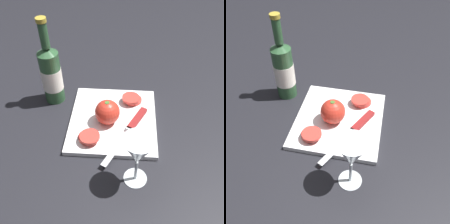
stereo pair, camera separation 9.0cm
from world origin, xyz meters
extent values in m
plane|color=black|center=(0.00, 0.00, 0.00)|extent=(3.00, 3.00, 0.00)
cube|color=white|center=(0.07, 0.00, 0.01)|extent=(0.32, 0.30, 0.02)
cylinder|color=#2D5633|center=(0.18, 0.23, 0.10)|extent=(0.07, 0.07, 0.20)
cone|color=#2D5633|center=(0.18, 0.23, 0.21)|extent=(0.07, 0.07, 0.02)
cylinder|color=#2D5633|center=(0.18, 0.23, 0.27)|extent=(0.03, 0.03, 0.09)
cylinder|color=#B29933|center=(0.18, 0.23, 0.32)|extent=(0.03, 0.03, 0.01)
cylinder|color=white|center=(0.18, 0.23, 0.10)|extent=(0.08, 0.08, 0.08)
cylinder|color=silver|center=(-0.16, -0.08, 0.00)|extent=(0.07, 0.07, 0.00)
cylinder|color=silver|center=(-0.16, -0.08, 0.04)|extent=(0.01, 0.01, 0.08)
cone|color=silver|center=(-0.16, -0.08, 0.13)|extent=(0.09, 0.09, 0.09)
cone|color=#DBCC84|center=(-0.16, -0.08, 0.10)|extent=(0.03, 0.03, 0.04)
sphere|color=red|center=(0.05, 0.02, 0.06)|extent=(0.09, 0.09, 0.09)
cylinder|color=#47702D|center=(0.05, 0.02, 0.10)|extent=(0.02, 0.02, 0.01)
cube|color=silver|center=(-0.06, -0.02, 0.02)|extent=(0.16, 0.09, 0.00)
cube|color=silver|center=(0.01, -0.06, 0.02)|extent=(0.02, 0.03, 0.01)
cube|color=maroon|center=(0.06, -0.08, 0.02)|extent=(0.11, 0.07, 0.01)
cylinder|color=#D63D33|center=(-0.03, 0.08, 0.02)|extent=(0.07, 0.07, 0.01)
cylinder|color=#D63D33|center=(-0.04, 0.07, 0.03)|extent=(0.07, 0.07, 0.01)
cylinder|color=#D63D33|center=(-0.04, 0.07, 0.04)|extent=(0.07, 0.07, 0.01)
cylinder|color=#D63D33|center=(0.17, -0.07, 0.02)|extent=(0.07, 0.07, 0.01)
cylinder|color=#D63D33|center=(0.16, -0.06, 0.03)|extent=(0.07, 0.07, 0.01)
cylinder|color=#D63D33|center=(0.16, -0.06, 0.04)|extent=(0.07, 0.07, 0.01)
camera|label=1|loc=(-0.58, -0.04, 0.67)|focal=42.00mm
camera|label=2|loc=(-0.57, -0.13, 0.67)|focal=42.00mm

